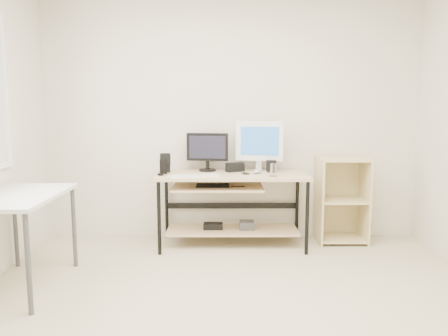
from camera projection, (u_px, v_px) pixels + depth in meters
name	position (u px, v px, depth m)	size (l,w,h in m)	color
room	(217.00, 123.00, 2.73)	(4.01, 4.01, 2.62)	#C3B796
desk	(230.00, 194.00, 4.44)	(1.50, 0.65, 0.75)	#D0B184
side_table	(18.00, 205.00, 3.37)	(0.60, 1.00, 0.75)	silver
shelf_unit	(341.00, 199.00, 4.61)	(0.50, 0.40, 0.90)	#DBC889
black_monitor	(207.00, 149.00, 4.55)	(0.44, 0.18, 0.40)	black
white_imac	(259.00, 142.00, 4.52)	(0.49, 0.16, 0.53)	silver
keyboard	(193.00, 176.00, 4.21)	(0.49, 0.14, 0.02)	silver
mouse	(257.00, 171.00, 4.41)	(0.08, 0.13, 0.04)	#B6B6BC
center_speaker	(235.00, 167.00, 4.53)	(0.19, 0.08, 0.09)	black
speaker_left	(165.00, 162.00, 4.49)	(0.12, 0.12, 0.19)	black
speaker_right	(271.00, 166.00, 4.51)	(0.10, 0.10, 0.12)	black
audio_controller	(163.00, 167.00, 4.37)	(0.07, 0.05, 0.14)	black
volume_puck	(161.00, 174.00, 4.28)	(0.06, 0.06, 0.02)	black
smartphone	(245.00, 174.00, 4.38)	(0.05, 0.10, 0.01)	black
coaster	(273.00, 176.00, 4.22)	(0.08, 0.08, 0.01)	olive
drinking_glass	(273.00, 170.00, 4.21)	(0.06, 0.06, 0.12)	white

